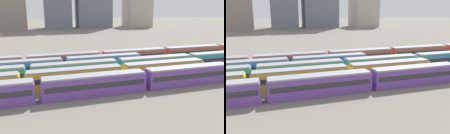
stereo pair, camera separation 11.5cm
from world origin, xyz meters
TOP-DOWN VIEW (x-y plane):
  - train_track_1 at (16.86, 5.20)m, footprint 55.80×3.06m
  - train_track_2 at (27.13, 10.40)m, footprint 74.70×3.06m
  - train_track_3 at (6.60, 15.60)m, footprint 55.80×3.06m
  - train_track_4 at (35.74, 20.80)m, footprint 93.60×3.06m
  - distant_building_1 at (-8.32, 144.37)m, footprint 29.07×18.31m
  - distant_building_4 at (91.76, 144.37)m, footprint 19.49×19.80m

SIDE VIEW (x-z plane):
  - train_track_1 at x=16.86m, z-range 0.03..3.78m
  - train_track_3 at x=6.60m, z-range 0.03..3.78m
  - train_track_2 at x=27.13m, z-range 0.03..3.78m
  - train_track_4 at x=35.74m, z-range 0.03..3.78m
  - distant_building_4 at x=91.76m, z-range 0.00..29.83m
  - distant_building_1 at x=-8.32m, z-range 0.00..30.56m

